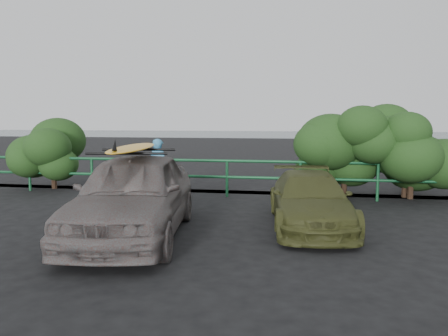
% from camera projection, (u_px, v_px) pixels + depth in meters
% --- Properties ---
extents(ground, '(80.00, 80.00, 0.00)m').
position_uv_depth(ground, '(122.00, 247.00, 7.40)').
color(ground, black).
extents(ocean, '(200.00, 200.00, 0.00)m').
position_uv_depth(ocean, '(278.00, 132.00, 66.18)').
color(ocean, '#526065').
rests_on(ocean, ground).
extents(guardrail, '(14.00, 0.08, 1.04)m').
position_uv_depth(guardrail, '(192.00, 177.00, 12.24)').
color(guardrail, '#164F2B').
rests_on(guardrail, ground).
extents(shrub_left, '(3.20, 2.40, 1.98)m').
position_uv_depth(shrub_left, '(43.00, 157.00, 13.37)').
color(shrub_left, '#214318').
rests_on(shrub_left, ground).
extents(shrub_right, '(3.20, 2.40, 2.36)m').
position_uv_depth(shrub_right, '(375.00, 155.00, 11.83)').
color(shrub_right, '#214318').
rests_on(shrub_right, ground).
extents(sedan, '(2.42, 4.75, 1.55)m').
position_uv_depth(sedan, '(134.00, 195.00, 8.02)').
color(sedan, '#615856').
rests_on(sedan, ground).
extents(olive_vehicle, '(1.87, 3.85, 1.08)m').
position_uv_depth(olive_vehicle, '(310.00, 200.00, 8.78)').
color(olive_vehicle, '#3F431D').
rests_on(olive_vehicle, ground).
extents(man, '(0.68, 0.56, 1.62)m').
position_uv_depth(man, '(158.00, 168.00, 12.01)').
color(man, teal).
rests_on(man, ground).
extents(roof_rack, '(1.53, 1.17, 0.05)m').
position_uv_depth(roof_rack, '(133.00, 151.00, 7.93)').
color(roof_rack, black).
rests_on(roof_rack, sedan).
extents(surfboard, '(0.95, 2.84, 0.08)m').
position_uv_depth(surfboard, '(133.00, 148.00, 7.92)').
color(surfboard, orange).
rests_on(surfboard, roof_rack).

